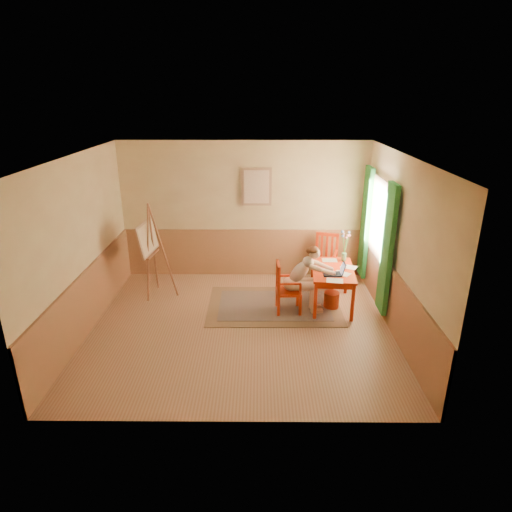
{
  "coord_description": "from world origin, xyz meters",
  "views": [
    {
      "loc": [
        0.3,
        -6.39,
        3.68
      ],
      "look_at": [
        0.25,
        0.55,
        1.05
      ],
      "focal_mm": 30.58,
      "sensor_mm": 36.0,
      "label": 1
    }
  ],
  "objects_px": {
    "table": "(333,274)",
    "chair_left": "(286,288)",
    "chair_back": "(325,260)",
    "laptop": "(336,272)",
    "figure": "(304,276)",
    "easel": "(149,242)"
  },
  "relations": [
    {
      "from": "chair_left",
      "to": "laptop",
      "type": "bearing_deg",
      "value": -0.35
    },
    {
      "from": "chair_left",
      "to": "table",
      "type": "bearing_deg",
      "value": 16.21
    },
    {
      "from": "laptop",
      "to": "easel",
      "type": "distance_m",
      "value": 3.44
    },
    {
      "from": "figure",
      "to": "laptop",
      "type": "height_order",
      "value": "figure"
    },
    {
      "from": "chair_left",
      "to": "figure",
      "type": "bearing_deg",
      "value": 2.46
    },
    {
      "from": "laptop",
      "to": "table",
      "type": "bearing_deg",
      "value": 90.12
    },
    {
      "from": "table",
      "to": "chair_back",
      "type": "xyz_separation_m",
      "value": [
        0.01,
        0.98,
        -0.11
      ]
    },
    {
      "from": "table",
      "to": "figure",
      "type": "height_order",
      "value": "figure"
    },
    {
      "from": "chair_back",
      "to": "easel",
      "type": "distance_m",
      "value": 3.45
    },
    {
      "from": "table",
      "to": "chair_left",
      "type": "xyz_separation_m",
      "value": [
        -0.85,
        -0.25,
        -0.17
      ]
    },
    {
      "from": "chair_back",
      "to": "chair_left",
      "type": "bearing_deg",
      "value": -124.84
    },
    {
      "from": "table",
      "to": "laptop",
      "type": "distance_m",
      "value": 0.29
    },
    {
      "from": "chair_back",
      "to": "easel",
      "type": "relative_size",
      "value": 0.57
    },
    {
      "from": "chair_left",
      "to": "laptop",
      "type": "height_order",
      "value": "laptop"
    },
    {
      "from": "chair_back",
      "to": "table",
      "type": "bearing_deg",
      "value": -90.52
    },
    {
      "from": "laptop",
      "to": "easel",
      "type": "relative_size",
      "value": 0.21
    },
    {
      "from": "chair_left",
      "to": "figure",
      "type": "distance_m",
      "value": 0.38
    },
    {
      "from": "chair_back",
      "to": "laptop",
      "type": "relative_size",
      "value": 2.77
    },
    {
      "from": "chair_left",
      "to": "figure",
      "type": "height_order",
      "value": "figure"
    },
    {
      "from": "table",
      "to": "chair_back",
      "type": "distance_m",
      "value": 0.99
    },
    {
      "from": "table",
      "to": "easel",
      "type": "relative_size",
      "value": 0.7
    },
    {
      "from": "chair_left",
      "to": "easel",
      "type": "distance_m",
      "value": 2.67
    }
  ]
}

